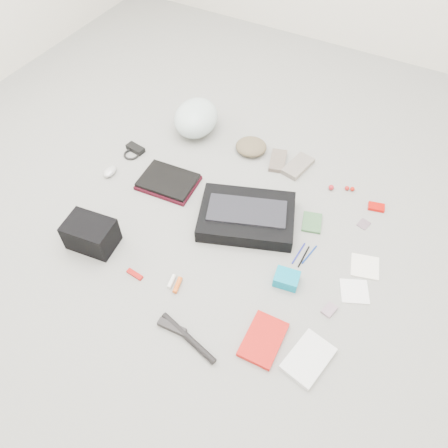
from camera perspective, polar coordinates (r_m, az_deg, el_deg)
The scene contains 33 objects.
ground_plane at distance 2.21m, azimuth 0.00°, elevation -0.81°, with size 4.00×4.00×0.00m, color gray.
messenger_bag at distance 2.22m, azimuth 2.98°, elevation 0.99°, with size 0.48×0.34×0.08m, color black.
bag_flap at distance 2.19m, azimuth 3.03°, elevation 1.74°, with size 0.39×0.18×0.01m, color black.
laptop_sleeve at distance 2.44m, azimuth -7.28°, elevation 5.36°, with size 0.31×0.23×0.02m, color #3F0915.
laptop at distance 2.42m, azimuth -7.33°, elevation 5.69°, with size 0.30×0.22×0.02m, color black.
bike_helmet at distance 2.71m, azimuth -3.69°, elevation 13.66°, with size 0.26×0.32×0.19m, color silver.
beanie at distance 2.61m, azimuth 3.57°, elevation 10.05°, with size 0.18×0.17×0.06m, color brown.
mitten_left at distance 2.56m, azimuth 7.06°, elevation 8.20°, with size 0.09×0.17×0.03m, color #6B5D51.
mitten_right at distance 2.54m, azimuth 9.63°, elevation 7.47°, with size 0.10×0.20×0.03m, color gray.
power_brick at distance 2.67m, azimuth -11.49°, elevation 9.64°, with size 0.11×0.05×0.03m, color black.
cable_coil at distance 2.65m, azimuth -11.99°, elevation 8.88°, with size 0.09×0.09×0.01m, color black.
mouse at distance 2.55m, azimuth -14.68°, elevation 6.66°, with size 0.06×0.10×0.04m, color #AEAEAE.
camera_bag at distance 2.20m, azimuth -16.98°, elevation -1.27°, with size 0.23×0.16×0.15m, color black.
multitool at distance 2.10m, azimuth -11.57°, elevation -6.46°, with size 0.09×0.02×0.01m, color #A10D0A.
toiletry_tube_white at distance 2.05m, azimuth -6.87°, elevation -7.44°, with size 0.02×0.02×0.07m, color white.
toiletry_tube_orange at distance 2.03m, azimuth -6.10°, elevation -7.93°, with size 0.02×0.02×0.08m, color #D25316.
u_lock at distance 1.93m, azimuth -6.81°, elevation -13.22°, with size 0.13×0.03×0.03m, color black.
bike_pump at distance 1.90m, azimuth -4.69°, elevation -14.58°, with size 0.03×0.03×0.31m, color black.
book_red at distance 1.90m, azimuth 5.16°, elevation -14.79°, with size 0.15×0.22×0.02m, color red.
book_white at distance 1.90m, azimuth 10.96°, elevation -16.87°, with size 0.14×0.22×0.02m, color silver.
notepad at distance 2.28m, azimuth 11.41°, elevation 0.20°, with size 0.10×0.13×0.01m, color #376138.
pen_blue at distance 2.16m, azimuth 9.71°, elevation -3.79°, with size 0.01×0.01×0.14m, color navy.
pen_black at distance 2.15m, azimuth 10.37°, elevation -4.21°, with size 0.01×0.01×0.14m, color black.
pen_navy at distance 2.16m, azimuth 11.10°, elevation -3.93°, with size 0.01×0.01×0.13m, color navy.
accordion_wallet at distance 2.04m, azimuth 8.17°, elevation -7.11°, with size 0.11×0.09×0.06m, color #0287AD.
card_deck at distance 2.02m, azimuth 13.59°, elevation -10.83°, with size 0.05×0.07×0.01m, color gray.
napkin_top at distance 2.19m, azimuth 17.93°, elevation -5.31°, with size 0.13×0.13×0.01m, color white.
napkin_bottom at distance 2.10m, azimuth 16.67°, elevation -8.42°, with size 0.12×0.12×0.01m, color white.
lollipop_a at distance 2.46m, azimuth 13.82°, elevation 4.67°, with size 0.03×0.03×0.03m, color #AA1820.
lollipop_b at distance 2.48m, azimuth 15.78°, elevation 4.53°, with size 0.02×0.02×0.02m, color #A61714.
lollipop_c at distance 2.49m, azimuth 16.43°, elevation 4.42°, with size 0.02×0.02×0.02m, color #B11409.
altoids_tin at distance 2.44m, azimuth 19.27°, elevation 2.11°, with size 0.08×0.05×0.02m, color #BC0C06.
stamp_sheet at distance 2.35m, azimuth 17.78°, elevation -0.02°, with size 0.05×0.06×0.00m, color slate.
Camera 1 is at (0.65, -1.19, 1.75)m, focal length 35.00 mm.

